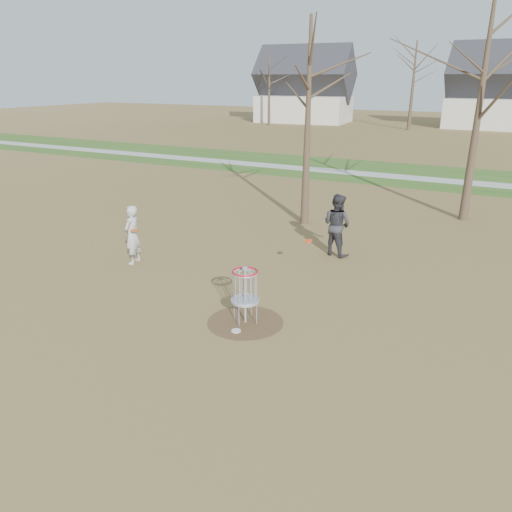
% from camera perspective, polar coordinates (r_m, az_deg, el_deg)
% --- Properties ---
extents(ground, '(160.00, 160.00, 0.00)m').
position_cam_1_polar(ground, '(11.86, -1.22, -7.58)').
color(ground, brown).
rests_on(ground, ground).
extents(green_band, '(160.00, 8.00, 0.01)m').
position_cam_1_polar(green_band, '(31.12, 17.93, 8.78)').
color(green_band, '#2D5119').
rests_on(green_band, ground).
extents(footpath, '(160.00, 1.50, 0.01)m').
position_cam_1_polar(footpath, '(30.15, 17.58, 8.50)').
color(footpath, '#9E9E99').
rests_on(footpath, green_band).
extents(dirt_circle, '(1.80, 1.80, 0.01)m').
position_cam_1_polar(dirt_circle, '(11.86, -1.22, -7.56)').
color(dirt_circle, '#47331E').
rests_on(dirt_circle, ground).
extents(player_standing, '(0.54, 0.73, 1.82)m').
position_cam_1_polar(player_standing, '(15.69, -13.97, 2.36)').
color(player_standing, '#B7B7B7').
rests_on(player_standing, ground).
extents(player_throwing, '(1.16, 1.02, 2.01)m').
position_cam_1_polar(player_throwing, '(16.14, 9.22, 3.54)').
color(player_throwing, '#2F2F34').
rests_on(player_throwing, ground).
extents(disc_grounded, '(0.22, 0.22, 0.02)m').
position_cam_1_polar(disc_grounded, '(11.45, -2.29, -8.54)').
color(disc_grounded, silver).
rests_on(disc_grounded, dirt_circle).
extents(discs_in_play, '(5.22, 1.63, 0.09)m').
position_cam_1_polar(discs_in_play, '(14.35, -3.86, 2.34)').
color(discs_in_play, '#FF400D').
rests_on(discs_in_play, ground).
extents(disc_golf_basket, '(0.64, 0.64, 1.35)m').
position_cam_1_polar(disc_golf_basket, '(11.47, -1.26, -3.52)').
color(disc_golf_basket, '#9EA3AD').
rests_on(disc_golf_basket, ground).
extents(bare_trees, '(52.62, 44.98, 9.00)m').
position_cam_1_polar(bare_trees, '(45.13, 24.64, 17.99)').
color(bare_trees, '#382B1E').
rests_on(bare_trees, ground).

